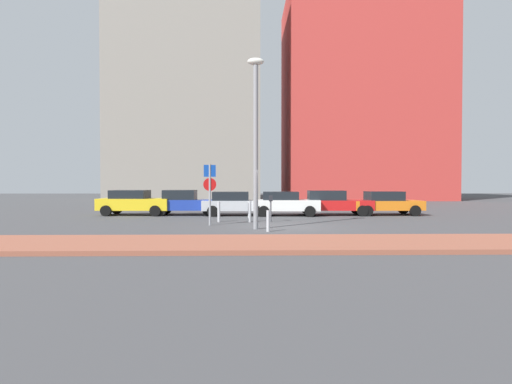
% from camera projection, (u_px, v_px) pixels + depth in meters
% --- Properties ---
extents(ground_plane, '(120.00, 120.00, 0.00)m').
position_uv_depth(ground_plane, '(284.00, 227.00, 18.58)').
color(ground_plane, '#424244').
extents(sidewalk_brick, '(40.00, 3.48, 0.14)m').
position_uv_depth(sidewalk_brick, '(300.00, 243.00, 12.91)').
color(sidewalk_brick, '#93513D').
rests_on(sidewalk_brick, ground).
extents(parked_car_yellow, '(4.38, 2.15, 1.52)m').
position_uv_depth(parked_car_yellow, '(134.00, 202.00, 25.19)').
color(parked_car_yellow, gold).
rests_on(parked_car_yellow, ground).
extents(parked_car_blue, '(4.14, 1.95, 1.53)m').
position_uv_depth(parked_car_blue, '(185.00, 202.00, 25.24)').
color(parked_car_blue, '#1E389E').
rests_on(parked_car_blue, ground).
extents(parked_car_silver, '(4.10, 2.03, 1.43)m').
position_uv_depth(parked_car_silver, '(235.00, 203.00, 24.95)').
color(parked_car_silver, '#B7BABF').
rests_on(parked_car_silver, ground).
extents(parked_car_white, '(4.01, 2.17, 1.44)m').
position_uv_depth(parked_car_white, '(285.00, 203.00, 24.80)').
color(parked_car_white, white).
rests_on(parked_car_white, ground).
extents(parked_car_red, '(4.66, 2.16, 1.50)m').
position_uv_depth(parked_car_red, '(331.00, 202.00, 25.21)').
color(parked_car_red, red).
rests_on(parked_car_red, ground).
extents(parked_car_orange, '(4.22, 2.05, 1.45)m').
position_uv_depth(parked_car_orange, '(385.00, 203.00, 25.24)').
color(parked_car_orange, orange).
rests_on(parked_car_orange, ground).
extents(parking_sign_post, '(0.59, 0.16, 2.82)m').
position_uv_depth(parking_sign_post, '(210.00, 187.00, 19.10)').
color(parking_sign_post, gray).
rests_on(parking_sign_post, ground).
extents(parking_meter, '(0.18, 0.14, 1.32)m').
position_uv_depth(parking_meter, '(271.00, 205.00, 20.82)').
color(parking_meter, '#4C4C51').
rests_on(parking_meter, ground).
extents(street_lamp, '(0.70, 0.36, 7.21)m').
position_uv_depth(street_lamp, '(256.00, 129.00, 17.46)').
color(street_lamp, gray).
rests_on(street_lamp, ground).
extents(traffic_bollard_near, '(0.14, 0.14, 0.86)m').
position_uv_depth(traffic_bollard_near, '(268.00, 221.00, 16.63)').
color(traffic_bollard_near, '#B7B7BC').
rests_on(traffic_bollard_near, ground).
extents(traffic_bollard_mid, '(0.14, 0.14, 1.03)m').
position_uv_depth(traffic_bollard_mid, '(219.00, 212.00, 20.78)').
color(traffic_bollard_mid, '#B7B7BC').
rests_on(traffic_bollard_mid, ground).
extents(traffic_bollard_far, '(0.16, 0.16, 1.05)m').
position_uv_depth(traffic_bollard_far, '(250.00, 212.00, 20.68)').
color(traffic_bollard_far, '#B7B7BC').
rests_on(traffic_bollard_far, ground).
extents(building_colorful_midrise, '(18.33, 12.91, 24.21)m').
position_uv_depth(building_colorful_midrise, '(361.00, 100.00, 50.58)').
color(building_colorful_midrise, '#BF3833').
rests_on(building_colorful_midrise, ground).
extents(building_under_construction, '(15.98, 12.40, 25.33)m').
position_uv_depth(building_under_construction, '(189.00, 90.00, 47.51)').
color(building_under_construction, gray).
rests_on(building_under_construction, ground).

